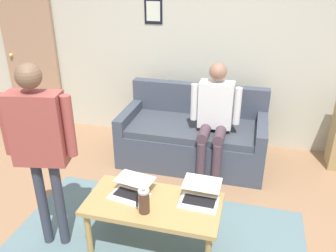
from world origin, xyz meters
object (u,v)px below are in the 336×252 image
at_px(coffee_table, 153,207).
at_px(person_seated, 215,114).
at_px(laptop_center, 200,196).
at_px(laptop_left, 131,190).
at_px(couch, 193,137).
at_px(french_press, 144,201).
at_px(person_standing, 39,138).
at_px(interior_door, 31,56).

bearing_deg(coffee_table, person_seated, -103.02).
bearing_deg(laptop_center, laptop_left, 6.45).
height_order(couch, coffee_table, couch).
bearing_deg(french_press, couch, -92.45).
bearing_deg(person_standing, laptop_center, -166.98).
height_order(coffee_table, person_seated, person_seated).
bearing_deg(person_seated, coffee_table, 76.98).
bearing_deg(person_seated, interior_door, -15.76).
height_order(laptop_left, person_standing, person_standing).
height_order(interior_door, laptop_center, interior_door).
xyz_separation_m(couch, laptop_left, (0.25, 1.50, 0.20)).
bearing_deg(french_press, coffee_table, -103.61).
height_order(coffee_table, laptop_left, laptop_left).
xyz_separation_m(french_press, person_standing, (0.81, 0.03, 0.46)).
bearing_deg(laptop_left, interior_door, -42.30).
bearing_deg(laptop_center, couch, -77.34).
relative_size(laptop_left, laptop_center, 1.06).
relative_size(interior_door, person_seated, 1.60).
distance_m(coffee_table, laptop_center, 0.39).
bearing_deg(couch, coffee_table, 88.54).
relative_size(interior_door, laptop_center, 5.96).
relative_size(couch, person_standing, 1.06).
xyz_separation_m(laptop_center, french_press, (0.39, 0.25, 0.06)).
bearing_deg(person_standing, french_press, -178.00).
relative_size(laptop_center, person_seated, 0.27).
xyz_separation_m(interior_door, couch, (-2.51, 0.56, -0.72)).
bearing_deg(coffee_table, couch, -91.46).
xyz_separation_m(coffee_table, laptop_left, (0.21, -0.05, 0.10)).
xyz_separation_m(couch, laptop_center, (-0.32, 1.43, 0.20)).
height_order(interior_door, french_press, interior_door).
bearing_deg(couch, interior_door, -12.52).
bearing_deg(interior_door, person_seated, 164.24).
height_order(laptop_center, person_seated, person_seated).
bearing_deg(laptop_left, french_press, 133.26).
relative_size(couch, person_seated, 1.33).
relative_size(interior_door, couch, 1.20).
height_order(couch, french_press, couch).
bearing_deg(interior_door, laptop_center, 144.85).
height_order(couch, laptop_center, couch).
bearing_deg(french_press, laptop_center, -147.55).
distance_m(coffee_table, person_standing, 1.06).
relative_size(interior_door, person_standing, 1.28).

